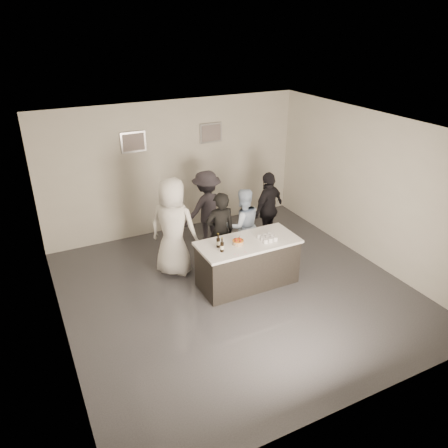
# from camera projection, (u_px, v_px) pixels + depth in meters

# --- Properties ---
(floor) EXTENTS (6.00, 6.00, 0.00)m
(floor) POSITION_uv_depth(u_px,v_px,m) (236.00, 290.00, 8.08)
(floor) COLOR #3D3D42
(floor) RESTS_ON ground
(ceiling) EXTENTS (6.00, 6.00, 0.00)m
(ceiling) POSITION_uv_depth(u_px,v_px,m) (238.00, 129.00, 6.79)
(ceiling) COLOR white
(wall_back) EXTENTS (6.00, 0.04, 3.00)m
(wall_back) POSITION_uv_depth(u_px,v_px,m) (175.00, 168.00, 9.85)
(wall_back) COLOR beige
(wall_back) RESTS_ON ground
(wall_front) EXTENTS (6.00, 0.04, 3.00)m
(wall_front) POSITION_uv_depth(u_px,v_px,m) (360.00, 314.00, 5.01)
(wall_front) COLOR beige
(wall_front) RESTS_ON ground
(wall_left) EXTENTS (0.04, 6.00, 3.00)m
(wall_left) POSITION_uv_depth(u_px,v_px,m) (52.00, 256.00, 6.22)
(wall_left) COLOR beige
(wall_left) RESTS_ON ground
(wall_right) EXTENTS (0.04, 6.00, 3.00)m
(wall_right) POSITION_uv_depth(u_px,v_px,m) (371.00, 189.00, 8.64)
(wall_right) COLOR beige
(wall_right) RESTS_ON ground
(picture_left) EXTENTS (0.54, 0.04, 0.44)m
(picture_left) POSITION_uv_depth(u_px,v_px,m) (133.00, 142.00, 9.17)
(picture_left) COLOR #B2B2B7
(picture_left) RESTS_ON wall_back
(picture_right) EXTENTS (0.54, 0.04, 0.44)m
(picture_right) POSITION_uv_depth(u_px,v_px,m) (211.00, 133.00, 9.89)
(picture_right) COLOR #B2B2B7
(picture_right) RESTS_ON wall_back
(bar_counter) EXTENTS (1.86, 0.86, 0.90)m
(bar_counter) POSITION_uv_depth(u_px,v_px,m) (248.00, 263.00, 8.10)
(bar_counter) COLOR white
(bar_counter) RESTS_ON ground
(cake) EXTENTS (0.20, 0.20, 0.07)m
(cake) POSITION_uv_depth(u_px,v_px,m) (238.00, 242.00, 7.79)
(cake) COLOR orange
(cake) RESTS_ON bar_counter
(beer_bottle_a) EXTENTS (0.07, 0.07, 0.26)m
(beer_bottle_a) POSITION_uv_depth(u_px,v_px,m) (218.00, 241.00, 7.65)
(beer_bottle_a) COLOR black
(beer_bottle_a) RESTS_ON bar_counter
(beer_bottle_b) EXTENTS (0.07, 0.07, 0.26)m
(beer_bottle_b) POSITION_uv_depth(u_px,v_px,m) (222.00, 245.00, 7.51)
(beer_bottle_b) COLOR black
(beer_bottle_b) RESTS_ON bar_counter
(tumbler_cluster) EXTENTS (0.30, 0.30, 0.08)m
(tumbler_cluster) POSITION_uv_depth(u_px,v_px,m) (268.00, 238.00, 7.95)
(tumbler_cluster) COLOR orange
(tumbler_cluster) RESTS_ON bar_counter
(candles) EXTENTS (0.24, 0.08, 0.01)m
(candles) POSITION_uv_depth(u_px,v_px,m) (242.00, 254.00, 7.49)
(candles) COLOR pink
(candles) RESTS_ON bar_counter
(person_main_black) EXTENTS (0.62, 0.43, 1.63)m
(person_main_black) POSITION_uv_depth(u_px,v_px,m) (220.00, 232.00, 8.43)
(person_main_black) COLOR black
(person_main_black) RESTS_ON ground
(person_main_blue) EXTENTS (0.81, 0.65, 1.56)m
(person_main_blue) POSITION_uv_depth(u_px,v_px,m) (243.00, 225.00, 8.79)
(person_main_blue) COLOR silver
(person_main_blue) RESTS_ON ground
(person_guest_left) EXTENTS (1.12, 1.10, 1.95)m
(person_guest_left) POSITION_uv_depth(u_px,v_px,m) (173.00, 227.00, 8.26)
(person_guest_left) COLOR white
(person_guest_left) RESTS_ON ground
(person_guest_right) EXTENTS (1.05, 0.77, 1.65)m
(person_guest_right) POSITION_uv_depth(u_px,v_px,m) (268.00, 209.00, 9.43)
(person_guest_right) COLOR black
(person_guest_right) RESTS_ON ground
(person_guest_back) EXTENTS (1.18, 0.81, 1.68)m
(person_guest_back) POSITION_uv_depth(u_px,v_px,m) (207.00, 208.00, 9.41)
(person_guest_back) COLOR #2C2930
(person_guest_back) RESTS_ON ground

